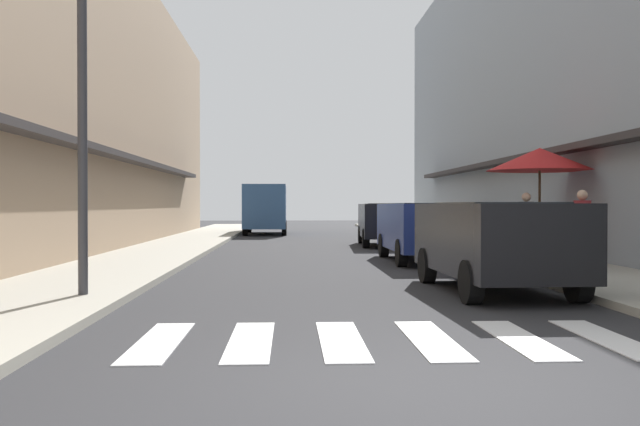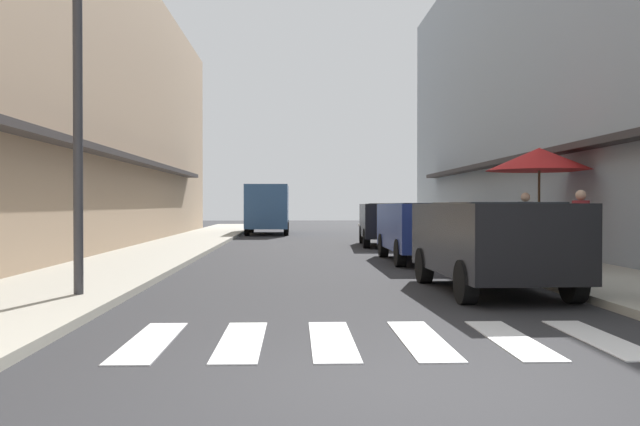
# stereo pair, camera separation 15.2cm
# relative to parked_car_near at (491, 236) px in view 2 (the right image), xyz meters

# --- Properties ---
(ground_plane) EXTENTS (83.99, 83.99, 0.00)m
(ground_plane) POSITION_rel_parked_car_near_xyz_m (-2.33, 9.15, -0.92)
(ground_plane) COLOR #2B2B2D
(sidewalk_left) EXTENTS (2.67, 53.45, 0.12)m
(sidewalk_left) POSITION_rel_parked_car_near_xyz_m (-7.05, 9.15, -0.86)
(sidewalk_left) COLOR #ADA899
(sidewalk_left) RESTS_ON ground_plane
(sidewalk_right) EXTENTS (2.67, 53.45, 0.12)m
(sidewalk_right) POSITION_rel_parked_car_near_xyz_m (2.38, 9.15, -0.86)
(sidewalk_right) COLOR #ADA899
(sidewalk_right) RESTS_ON ground_plane
(building_row_left) EXTENTS (5.50, 36.36, 9.40)m
(building_row_left) POSITION_rel_parked_car_near_xyz_m (-10.88, 10.06, 3.78)
(building_row_left) COLOR tan
(building_row_left) RESTS_ON ground_plane
(building_row_right) EXTENTS (5.50, 36.36, 11.44)m
(building_row_right) POSITION_rel_parked_car_near_xyz_m (6.22, 10.06, 4.80)
(building_row_right) COLOR #939EA8
(building_row_right) RESTS_ON ground_plane
(crosswalk) EXTENTS (5.20, 2.20, 0.01)m
(crosswalk) POSITION_rel_parked_car_near_xyz_m (-2.33, -3.97, -0.92)
(crosswalk) COLOR silver
(crosswalk) RESTS_ON ground_plane
(parked_car_near) EXTENTS (1.93, 4.22, 1.47)m
(parked_car_near) POSITION_rel_parked_car_near_xyz_m (0.00, 0.00, 0.00)
(parked_car_near) COLOR black
(parked_car_near) RESTS_ON ground_plane
(parked_car_mid) EXTENTS (1.83, 4.49, 1.47)m
(parked_car_mid) POSITION_rel_parked_car_near_xyz_m (0.00, 6.11, 0.00)
(parked_car_mid) COLOR navy
(parked_car_mid) RESTS_ON ground_plane
(parked_car_far) EXTENTS (1.97, 4.32, 1.47)m
(parked_car_far) POSITION_rel_parked_car_near_xyz_m (0.00, 12.87, 0.00)
(parked_car_far) COLOR black
(parked_car_far) RESTS_ON ground_plane
(delivery_van) EXTENTS (2.03, 5.41, 2.37)m
(delivery_van) POSITION_rel_parked_car_near_xyz_m (-4.52, 22.64, 0.48)
(delivery_van) COLOR #33598C
(delivery_van) RESTS_ON ground_plane
(street_lamp) EXTENTS (1.19, 0.28, 5.47)m
(street_lamp) POSITION_rel_parked_car_near_xyz_m (-6.18, -0.94, 2.53)
(street_lamp) COLOR #38383D
(street_lamp) RESTS_ON sidewalk_left
(cafe_umbrella) EXTENTS (2.54, 2.54, 2.68)m
(cafe_umbrella) POSITION_rel_parked_car_near_xyz_m (2.67, 5.36, 1.59)
(cafe_umbrella) COLOR #262626
(cafe_umbrella) RESTS_ON sidewalk_right
(pedestrian_walking_near) EXTENTS (0.34, 0.34, 1.59)m
(pedestrian_walking_near) POSITION_rel_parked_car_near_xyz_m (2.08, 4.57, 0.03)
(pedestrian_walking_near) COLOR #282B33
(pedestrian_walking_near) RESTS_ON sidewalk_right
(pedestrian_walking_far) EXTENTS (0.34, 0.34, 1.61)m
(pedestrian_walking_far) POSITION_rel_parked_car_near_xyz_m (2.56, 2.61, 0.04)
(pedestrian_walking_far) COLOR #282B33
(pedestrian_walking_far) RESTS_ON sidewalk_right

